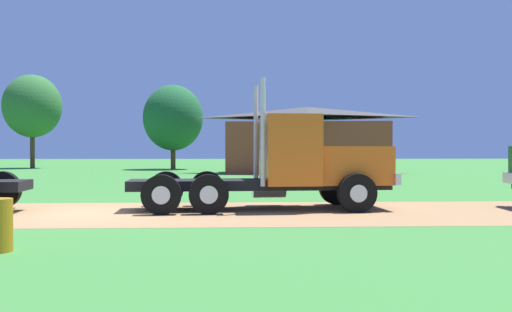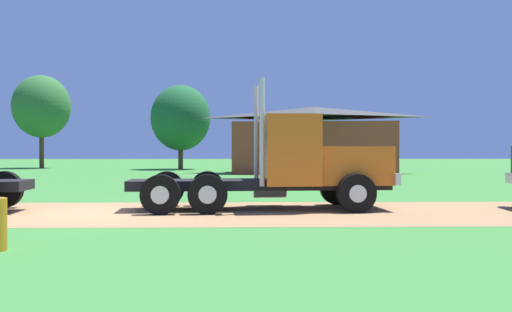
% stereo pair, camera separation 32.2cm
% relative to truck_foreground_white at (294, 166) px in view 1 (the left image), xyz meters
% --- Properties ---
extents(ground_plane, '(200.00, 200.00, 0.00)m').
position_rel_truck_foreground_white_xyz_m(ground_plane, '(-5.50, -0.95, -1.26)').
color(ground_plane, '#397A32').
extents(dirt_track, '(120.00, 5.99, 0.01)m').
position_rel_truck_foreground_white_xyz_m(dirt_track, '(-5.50, -0.95, -1.25)').
color(dirt_track, '#9C734B').
rests_on(dirt_track, ground_plane).
extents(truck_foreground_white, '(7.70, 3.02, 3.70)m').
position_rel_truck_foreground_white_xyz_m(truck_foreground_white, '(0.00, 0.00, 0.00)').
color(truck_foreground_white, black).
rests_on(truck_foreground_white, ground_plane).
extents(shed_building, '(12.96, 7.76, 5.01)m').
position_rel_truck_foreground_white_xyz_m(shed_building, '(3.88, 25.85, 1.15)').
color(shed_building, brown).
rests_on(shed_building, ground_plane).
extents(tree_left, '(5.51, 5.51, 9.03)m').
position_rel_truck_foreground_white_xyz_m(tree_left, '(-21.08, 38.71, 4.73)').
color(tree_left, '#513823').
rests_on(tree_left, ground_plane).
extents(tree_mid, '(5.43, 5.43, 7.68)m').
position_rel_truck_foreground_white_xyz_m(tree_mid, '(-7.16, 34.96, 3.43)').
color(tree_mid, '#513823').
rests_on(tree_mid, ground_plane).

